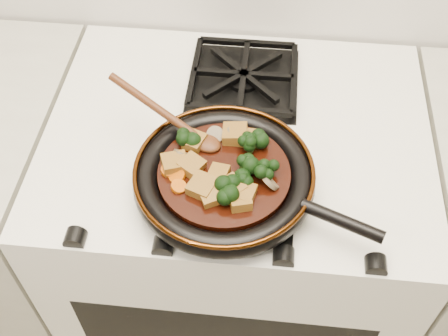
# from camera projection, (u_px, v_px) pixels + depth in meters

# --- Properties ---
(stove) EXTENTS (0.76, 0.60, 0.90)m
(stove) POSITION_uv_depth(u_px,v_px,m) (234.00, 248.00, 1.46)
(stove) COLOR white
(stove) RESTS_ON ground
(burner_grate_front) EXTENTS (0.23, 0.23, 0.03)m
(burner_grate_front) POSITION_uv_depth(u_px,v_px,m) (231.00, 182.00, 1.01)
(burner_grate_front) COLOR black
(burner_grate_front) RESTS_ON stove
(burner_grate_back) EXTENTS (0.23, 0.23, 0.03)m
(burner_grate_back) POSITION_uv_depth(u_px,v_px,m) (244.00, 77.00, 1.18)
(burner_grate_back) COLOR black
(burner_grate_back) RESTS_ON stove
(skillet) EXTENTS (0.43, 0.32, 0.05)m
(skillet) POSITION_uv_depth(u_px,v_px,m) (225.00, 178.00, 0.98)
(skillet) COLOR black
(skillet) RESTS_ON burner_grate_front
(braising_sauce) EXTENTS (0.23, 0.23, 0.02)m
(braising_sauce) POSITION_uv_depth(u_px,v_px,m) (224.00, 176.00, 0.97)
(braising_sauce) COLOR black
(braising_sauce) RESTS_ON skillet
(tofu_cube_0) EXTENTS (0.05, 0.05, 0.03)m
(tofu_cube_0) POSITION_uv_depth(u_px,v_px,m) (235.00, 134.00, 1.01)
(tofu_cube_0) COLOR brown
(tofu_cube_0) RESTS_ON braising_sauce
(tofu_cube_1) EXTENTS (0.06, 0.06, 0.02)m
(tofu_cube_1) POSITION_uv_depth(u_px,v_px,m) (231.00, 189.00, 0.93)
(tofu_cube_1) COLOR brown
(tofu_cube_1) RESTS_ON braising_sauce
(tofu_cube_2) EXTENTS (0.04, 0.05, 0.03)m
(tofu_cube_2) POSITION_uv_depth(u_px,v_px,m) (219.00, 175.00, 0.95)
(tofu_cube_2) COLOR brown
(tofu_cube_2) RESTS_ON braising_sauce
(tofu_cube_3) EXTENTS (0.04, 0.05, 0.02)m
(tofu_cube_3) POSITION_uv_depth(u_px,v_px,m) (240.00, 200.00, 0.92)
(tofu_cube_3) COLOR brown
(tofu_cube_3) RESTS_ON braising_sauce
(tofu_cube_4) EXTENTS (0.06, 0.06, 0.03)m
(tofu_cube_4) POSITION_uv_depth(u_px,v_px,m) (202.00, 187.00, 0.93)
(tofu_cube_4) COLOR brown
(tofu_cube_4) RESTS_ON braising_sauce
(tofu_cube_5) EXTENTS (0.05, 0.05, 0.02)m
(tofu_cube_5) POSITION_uv_depth(u_px,v_px,m) (243.00, 194.00, 0.92)
(tofu_cube_5) COLOR brown
(tofu_cube_5) RESTS_ON braising_sauce
(tofu_cube_6) EXTENTS (0.04, 0.04, 0.03)m
(tofu_cube_6) POSITION_uv_depth(u_px,v_px,m) (248.00, 139.00, 1.00)
(tofu_cube_6) COLOR brown
(tofu_cube_6) RESTS_ON braising_sauce
(tofu_cube_7) EXTENTS (0.06, 0.05, 0.03)m
(tofu_cube_7) POSITION_uv_depth(u_px,v_px,m) (175.00, 164.00, 0.97)
(tofu_cube_7) COLOR brown
(tofu_cube_7) RESTS_ON braising_sauce
(tofu_cube_8) EXTENTS (0.05, 0.05, 0.03)m
(tofu_cube_8) POSITION_uv_depth(u_px,v_px,m) (192.00, 166.00, 0.96)
(tofu_cube_8) COLOR brown
(tofu_cube_8) RESTS_ON braising_sauce
(tofu_cube_9) EXTENTS (0.05, 0.05, 0.02)m
(tofu_cube_9) POSITION_uv_depth(u_px,v_px,m) (211.00, 196.00, 0.92)
(tofu_cube_9) COLOR brown
(tofu_cube_9) RESTS_ON braising_sauce
(tofu_cube_10) EXTENTS (0.05, 0.05, 0.02)m
(tofu_cube_10) POSITION_uv_depth(u_px,v_px,m) (194.00, 142.00, 1.00)
(tofu_cube_10) COLOR brown
(tofu_cube_10) RESTS_ON braising_sauce
(broccoli_floret_0) EXTENTS (0.09, 0.09, 0.06)m
(broccoli_floret_0) POSITION_uv_depth(u_px,v_px,m) (187.00, 144.00, 0.99)
(broccoli_floret_0) COLOR black
(broccoli_floret_0) RESTS_ON braising_sauce
(broccoli_floret_1) EXTENTS (0.07, 0.06, 0.07)m
(broccoli_floret_1) POSITION_uv_depth(u_px,v_px,m) (268.00, 173.00, 0.95)
(broccoli_floret_1) COLOR black
(broccoli_floret_1) RESTS_ON braising_sauce
(broccoli_floret_2) EXTENTS (0.07, 0.07, 0.08)m
(broccoli_floret_2) POSITION_uv_depth(u_px,v_px,m) (228.00, 193.00, 0.92)
(broccoli_floret_2) COLOR black
(broccoli_floret_2) RESTS_ON braising_sauce
(broccoli_floret_3) EXTENTS (0.09, 0.09, 0.06)m
(broccoli_floret_3) POSITION_uv_depth(u_px,v_px,m) (254.00, 142.00, 1.00)
(broccoli_floret_3) COLOR black
(broccoli_floret_3) RESTS_ON braising_sauce
(broccoli_floret_4) EXTENTS (0.09, 0.09, 0.06)m
(broccoli_floret_4) POSITION_uv_depth(u_px,v_px,m) (243.00, 163.00, 0.96)
(broccoli_floret_4) COLOR black
(broccoli_floret_4) RESTS_ON braising_sauce
(broccoli_floret_5) EXTENTS (0.08, 0.07, 0.07)m
(broccoli_floret_5) POSITION_uv_depth(u_px,v_px,m) (251.00, 147.00, 0.98)
(broccoli_floret_5) COLOR black
(broccoli_floret_5) RESTS_ON braising_sauce
(broccoli_floret_6) EXTENTS (0.07, 0.07, 0.06)m
(broccoli_floret_6) POSITION_uv_depth(u_px,v_px,m) (241.00, 183.00, 0.93)
(broccoli_floret_6) COLOR black
(broccoli_floret_6) RESTS_ON braising_sauce
(carrot_coin_0) EXTENTS (0.03, 0.03, 0.02)m
(carrot_coin_0) POSITION_uv_depth(u_px,v_px,m) (169.00, 170.00, 0.96)
(carrot_coin_0) COLOR #BC4F05
(carrot_coin_0) RESTS_ON braising_sauce
(carrot_coin_1) EXTENTS (0.03, 0.03, 0.02)m
(carrot_coin_1) POSITION_uv_depth(u_px,v_px,m) (209.00, 140.00, 1.00)
(carrot_coin_1) COLOR #BC4F05
(carrot_coin_1) RESTS_ON braising_sauce
(carrot_coin_2) EXTENTS (0.03, 0.03, 0.01)m
(carrot_coin_2) POSITION_uv_depth(u_px,v_px,m) (241.00, 133.00, 1.02)
(carrot_coin_2) COLOR #BC4F05
(carrot_coin_2) RESTS_ON braising_sauce
(carrot_coin_3) EXTENTS (0.03, 0.03, 0.02)m
(carrot_coin_3) POSITION_uv_depth(u_px,v_px,m) (179.00, 186.00, 0.94)
(carrot_coin_3) COLOR #BC4F05
(carrot_coin_3) RESTS_ON braising_sauce
(carrot_coin_4) EXTENTS (0.03, 0.03, 0.01)m
(carrot_coin_4) POSITION_uv_depth(u_px,v_px,m) (186.00, 167.00, 0.97)
(carrot_coin_4) COLOR #BC4F05
(carrot_coin_4) RESTS_ON braising_sauce
(carrot_coin_5) EXTENTS (0.03, 0.03, 0.02)m
(carrot_coin_5) POSITION_uv_depth(u_px,v_px,m) (177.00, 175.00, 0.95)
(carrot_coin_5) COLOR #BC4F05
(carrot_coin_5) RESTS_ON braising_sauce
(mushroom_slice_0) EXTENTS (0.04, 0.04, 0.03)m
(mushroom_slice_0) POSITION_uv_depth(u_px,v_px,m) (182.00, 154.00, 0.98)
(mushroom_slice_0) COLOR brown
(mushroom_slice_0) RESTS_ON braising_sauce
(mushroom_slice_1) EXTENTS (0.03, 0.03, 0.02)m
(mushroom_slice_1) POSITION_uv_depth(u_px,v_px,m) (215.00, 135.00, 1.01)
(mushroom_slice_1) COLOR brown
(mushroom_slice_1) RESTS_ON braising_sauce
(mushroom_slice_2) EXTENTS (0.03, 0.04, 0.03)m
(mushroom_slice_2) POSITION_uv_depth(u_px,v_px,m) (232.00, 135.00, 1.01)
(mushroom_slice_2) COLOR brown
(mushroom_slice_2) RESTS_ON braising_sauce
(mushroom_slice_3) EXTENTS (0.04, 0.04, 0.03)m
(mushroom_slice_3) POSITION_uv_depth(u_px,v_px,m) (270.00, 182.00, 0.94)
(mushroom_slice_3) COLOR brown
(mushroom_slice_3) RESTS_ON braising_sauce
(wooden_spoon) EXTENTS (0.14, 0.08, 0.21)m
(wooden_spoon) POSITION_uv_depth(u_px,v_px,m) (180.00, 125.00, 1.00)
(wooden_spoon) COLOR #4B2410
(wooden_spoon) RESTS_ON braising_sauce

